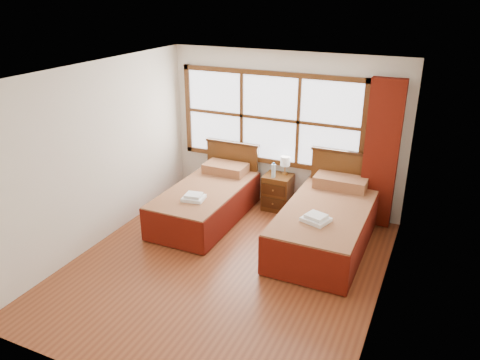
% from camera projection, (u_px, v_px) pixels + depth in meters
% --- Properties ---
extents(floor, '(4.50, 4.50, 0.00)m').
position_uv_depth(floor, '(225.00, 267.00, 6.33)').
color(floor, brown).
rests_on(floor, ground).
extents(ceiling, '(4.50, 4.50, 0.00)m').
position_uv_depth(ceiling, '(222.00, 73.00, 5.34)').
color(ceiling, white).
rests_on(ceiling, wall_back).
extents(wall_back, '(4.00, 0.00, 4.00)m').
position_uv_depth(wall_back, '(284.00, 131.00, 7.72)').
color(wall_back, silver).
rests_on(wall_back, floor).
extents(wall_left, '(0.00, 4.50, 4.50)m').
position_uv_depth(wall_left, '(97.00, 156.00, 6.60)').
color(wall_left, silver).
rests_on(wall_left, floor).
extents(wall_right, '(0.00, 4.50, 4.50)m').
position_uv_depth(wall_right, '(389.00, 207.00, 5.07)').
color(wall_right, silver).
rests_on(wall_right, floor).
extents(window, '(3.16, 0.06, 1.56)m').
position_uv_depth(window, '(270.00, 118.00, 7.71)').
color(window, white).
rests_on(window, wall_back).
extents(curtain, '(0.50, 0.16, 2.30)m').
position_uv_depth(curtain, '(381.00, 155.00, 7.04)').
color(curtain, '#5C1309').
rests_on(curtain, wall_back).
extents(bed_left, '(1.06, 2.08, 1.03)m').
position_uv_depth(bed_left, '(207.00, 200.00, 7.56)').
color(bed_left, '#351C0B').
rests_on(bed_left, floor).
extents(bed_right, '(1.17, 2.27, 1.14)m').
position_uv_depth(bed_right, '(327.00, 222.00, 6.79)').
color(bed_right, '#351C0B').
rests_on(bed_right, floor).
extents(nightstand, '(0.45, 0.45, 0.61)m').
position_uv_depth(nightstand, '(278.00, 192.00, 7.89)').
color(nightstand, '#522D11').
rests_on(nightstand, floor).
extents(towels_left, '(0.36, 0.32, 0.09)m').
position_uv_depth(towels_left, '(194.00, 197.00, 7.01)').
color(towels_left, white).
rests_on(towels_left, bed_left).
extents(towels_right, '(0.41, 0.38, 0.10)m').
position_uv_depth(towels_right, '(316.00, 218.00, 6.23)').
color(towels_right, white).
rests_on(towels_right, bed_right).
extents(lamp, '(0.16, 0.16, 0.31)m').
position_uv_depth(lamp, '(285.00, 162.00, 7.75)').
color(lamp, gold).
rests_on(lamp, nightstand).
extents(bottle_near, '(0.07, 0.07, 0.26)m').
position_uv_depth(bottle_near, '(274.00, 171.00, 7.66)').
color(bottle_near, silver).
rests_on(bottle_near, nightstand).
extents(bottle_far, '(0.06, 0.06, 0.23)m').
position_uv_depth(bottle_far, '(274.00, 170.00, 7.70)').
color(bottle_far, silver).
rests_on(bottle_far, nightstand).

